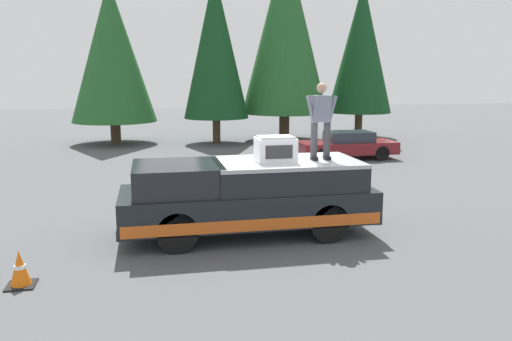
{
  "coord_description": "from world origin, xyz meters",
  "views": [
    {
      "loc": [
        -11.11,
        2.61,
        3.52
      ],
      "look_at": [
        0.17,
        0.26,
        1.35
      ],
      "focal_mm": 35.89,
      "sensor_mm": 36.0,
      "label": 1
    }
  ],
  "objects_px": {
    "pickup_truck": "(248,196)",
    "compressor_unit": "(275,149)",
    "person_on_truck_bed": "(321,119)",
    "traffic_cone": "(20,270)",
    "parked_car_maroon": "(347,145)"
  },
  "relations": [
    {
      "from": "compressor_unit",
      "to": "parked_car_maroon",
      "type": "height_order",
      "value": "compressor_unit"
    },
    {
      "from": "pickup_truck",
      "to": "person_on_truck_bed",
      "type": "distance_m",
      "value": 2.34
    },
    {
      "from": "parked_car_maroon",
      "to": "person_on_truck_bed",
      "type": "bearing_deg",
      "value": 154.83
    },
    {
      "from": "traffic_cone",
      "to": "person_on_truck_bed",
      "type": "bearing_deg",
      "value": -71.87
    },
    {
      "from": "compressor_unit",
      "to": "parked_car_maroon",
      "type": "distance_m",
      "value": 11.06
    },
    {
      "from": "pickup_truck",
      "to": "traffic_cone",
      "type": "height_order",
      "value": "pickup_truck"
    },
    {
      "from": "parked_car_maroon",
      "to": "traffic_cone",
      "type": "xyz_separation_m",
      "value": [
        -11.39,
        10.36,
        -0.29
      ]
    },
    {
      "from": "pickup_truck",
      "to": "compressor_unit",
      "type": "height_order",
      "value": "compressor_unit"
    },
    {
      "from": "pickup_truck",
      "to": "compressor_unit",
      "type": "xyz_separation_m",
      "value": [
        -0.13,
        -0.59,
        1.05
      ]
    },
    {
      "from": "person_on_truck_bed",
      "to": "traffic_cone",
      "type": "height_order",
      "value": "person_on_truck_bed"
    },
    {
      "from": "pickup_truck",
      "to": "parked_car_maroon",
      "type": "height_order",
      "value": "pickup_truck"
    },
    {
      "from": "traffic_cone",
      "to": "compressor_unit",
      "type": "bearing_deg",
      "value": -69.0
    },
    {
      "from": "parked_car_maroon",
      "to": "traffic_cone",
      "type": "bearing_deg",
      "value": 137.7
    },
    {
      "from": "pickup_truck",
      "to": "person_on_truck_bed",
      "type": "xyz_separation_m",
      "value": [
        -0.06,
        -1.64,
        1.68
      ]
    },
    {
      "from": "parked_car_maroon",
      "to": "pickup_truck",
      "type": "bearing_deg",
      "value": 147.08
    }
  ]
}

